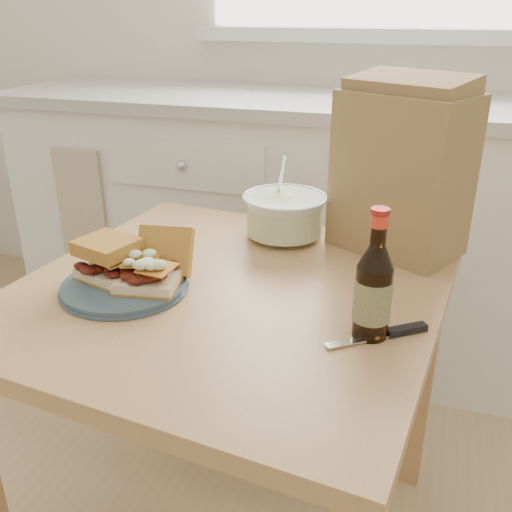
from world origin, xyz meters
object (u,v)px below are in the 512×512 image
(beer_bottle, at_px, (373,290))
(paper_bag, at_px, (402,174))
(dining_table, at_px, (228,331))
(plate, at_px, (125,286))
(coleslaw_bowl, at_px, (284,217))

(beer_bottle, distance_m, paper_bag, 0.42)
(dining_table, xyz_separation_m, plate, (-0.19, -0.07, 0.11))
(plate, relative_size, paper_bag, 0.70)
(paper_bag, bearing_deg, beer_bottle, -63.92)
(beer_bottle, height_order, paper_bag, paper_bag)
(dining_table, height_order, paper_bag, paper_bag)
(plate, bearing_deg, paper_bag, 37.51)
(dining_table, relative_size, beer_bottle, 3.96)
(plate, bearing_deg, coleslaw_bowl, 57.73)
(dining_table, relative_size, plate, 3.69)
(dining_table, distance_m, plate, 0.23)
(paper_bag, bearing_deg, coleslaw_bowl, -150.19)
(dining_table, xyz_separation_m, coleslaw_bowl, (0.04, 0.30, 0.16))
(dining_table, xyz_separation_m, paper_bag, (0.31, 0.31, 0.28))
(coleslaw_bowl, height_order, paper_bag, paper_bag)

